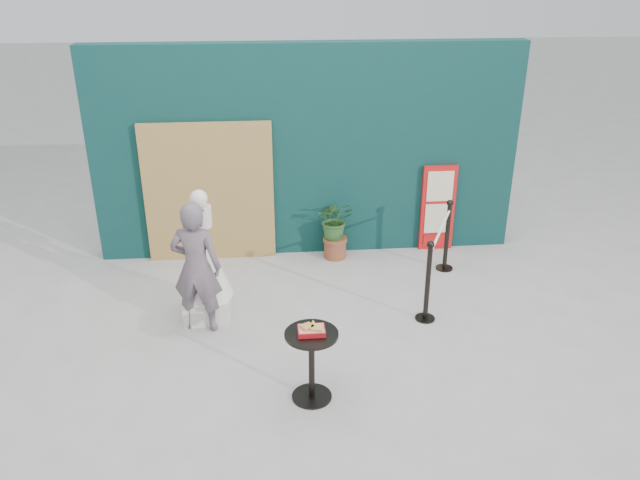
{
  "coord_description": "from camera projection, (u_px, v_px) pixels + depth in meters",
  "views": [
    {
      "loc": [
        -0.6,
        -5.39,
        3.98
      ],
      "look_at": [
        0.0,
        1.2,
        1.0
      ],
      "focal_mm": 35.0,
      "sensor_mm": 36.0,
      "label": 1
    }
  ],
  "objects": [
    {
      "name": "planter",
      "position": [
        335.0,
        225.0,
        8.93
      ],
      "size": [
        0.53,
        0.46,
        0.89
      ],
      "color": "brown",
      "rests_on": "ground"
    },
    {
      "name": "ground",
      "position": [
        330.0,
        373.0,
        6.58
      ],
      "size": [
        60.0,
        60.0,
        0.0
      ],
      "primitive_type": "plane",
      "color": "#ADAAA5",
      "rests_on": "ground"
    },
    {
      "name": "back_wall",
      "position": [
        307.0,
        152.0,
        8.83
      ],
      "size": [
        6.0,
        0.3,
        3.0
      ],
      "primitive_type": "cube",
      "color": "#0B3131",
      "rests_on": "ground"
    },
    {
      "name": "food_basket",
      "position": [
        312.0,
        330.0,
        5.89
      ],
      "size": [
        0.26,
        0.19,
        0.11
      ],
      "color": "#AF1217",
      "rests_on": "cafe_table"
    },
    {
      "name": "menu_board",
      "position": [
        438.0,
        208.0,
        9.15
      ],
      "size": [
        0.5,
        0.07,
        1.3
      ],
      "color": "red",
      "rests_on": "ground"
    },
    {
      "name": "stanchion_barrier",
      "position": [
        438.0,
        258.0,
        7.98
      ],
      "size": [
        0.84,
        1.54,
        1.03
      ],
      "color": "black",
      "rests_on": "ground"
    },
    {
      "name": "bamboo_fence",
      "position": [
        209.0,
        193.0,
        8.72
      ],
      "size": [
        1.8,
        0.08,
        2.0
      ],
      "primitive_type": "cube",
      "color": "tan",
      "rests_on": "ground"
    },
    {
      "name": "statue",
      "position": [
        205.0,
        267.0,
        7.36
      ],
      "size": [
        0.64,
        0.64,
        1.63
      ],
      "color": "silver",
      "rests_on": "ground"
    },
    {
      "name": "woman",
      "position": [
        196.0,
        267.0,
        7.07
      ],
      "size": [
        0.64,
        0.49,
        1.59
      ],
      "primitive_type": "imported",
      "rotation": [
        0.0,
        0.0,
        2.94
      ],
      "color": "#675860",
      "rests_on": "ground"
    },
    {
      "name": "cafe_table",
      "position": [
        312.0,
        355.0,
        6.01
      ],
      "size": [
        0.52,
        0.52,
        0.75
      ],
      "color": "black",
      "rests_on": "ground"
    }
  ]
}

